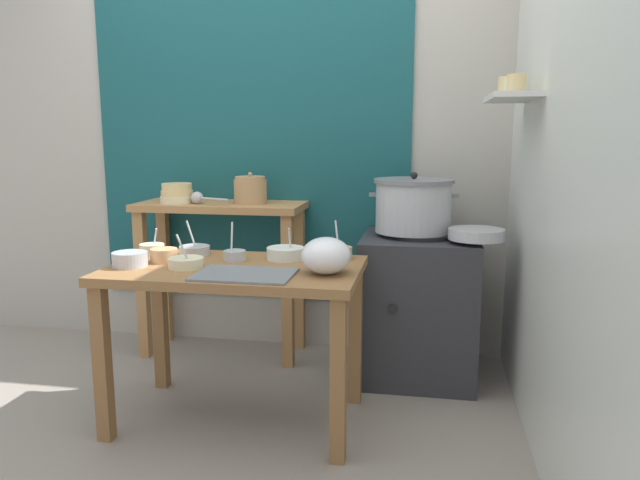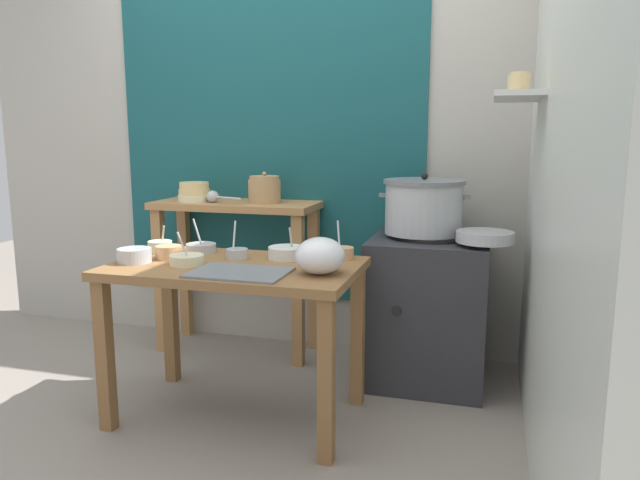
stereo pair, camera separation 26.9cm
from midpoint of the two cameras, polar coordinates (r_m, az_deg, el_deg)
name	(u,v)px [view 2 (the right image)]	position (r m, az deg, el deg)	size (l,w,h in m)	color
ground_plane	(222,415)	(2.92, -6.62, -16.25)	(9.00, 9.00, 0.00)	gray
wall_back	(308,132)	(3.63, 0.96, 10.26)	(4.40, 0.12, 2.60)	#B2ADA3
wall_right	(557,131)	(2.64, 24.48, 9.40)	(0.30, 3.20, 2.60)	silver
prep_table	(236,288)	(2.70, -5.22, -4.62)	(1.10, 0.66, 0.72)	olive
back_shelf_table	(237,239)	(3.54, -5.81, 0.07)	(0.96, 0.40, 0.90)	#B27F4C
stove_block	(428,309)	(3.24, 12.60, -6.43)	(0.60, 0.61, 0.78)	#2D2D33
steamer_pot	(424,207)	(3.16, 12.27, 3.11)	(0.47, 0.42, 0.32)	#B7BABF
clay_pot	(265,190)	(3.44, -3.08, 4.80)	(0.19, 0.19, 0.18)	tan
bowl_stack_enamel	(194,192)	(3.57, -9.78, 4.49)	(0.19, 0.19, 0.11)	beige
ladle	(214,197)	(3.48, -7.91, 4.10)	(0.24, 0.12, 0.07)	#B7BABF
serving_tray	(239,273)	(2.48, -4.62, -3.15)	(0.40, 0.28, 0.01)	slate
plastic_bag	(320,256)	(2.46, 3.15, -1.53)	(0.21, 0.22, 0.15)	white
wide_pan	(485,237)	(2.99, 17.93, 0.27)	(0.27, 0.27, 0.05)	#B7BABF
prep_bowl_0	(201,247)	(2.95, -8.73, -0.73)	(0.15, 0.15, 0.17)	#B7BABF
prep_bowl_1	(134,255)	(2.77, -14.64, -1.40)	(0.15, 0.15, 0.06)	#B7BABF
prep_bowl_2	(187,259)	(2.67, -9.80, -1.86)	(0.15, 0.15, 0.15)	beige
prep_bowl_3	(160,246)	(2.97, -12.51, -0.61)	(0.12, 0.12, 0.14)	beige
prep_bowl_4	(237,253)	(2.77, -5.19, -1.27)	(0.10, 0.10, 0.17)	#B7BABF
prep_bowl_5	(287,252)	(2.77, -0.38, -1.19)	(0.17, 0.17, 0.15)	silver
prep_bowl_6	(342,252)	(2.77, 4.87, -1.20)	(0.11, 0.11, 0.18)	tan
prep_bowl_7	(169,252)	(2.82, -11.61, -1.12)	(0.12, 0.12, 0.06)	tan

